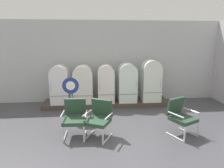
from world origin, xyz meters
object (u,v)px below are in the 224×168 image
Objects in this scene: refrigerator_4 at (151,79)px; refrigerator_1 at (83,83)px; refrigerator_3 at (127,82)px; armchair_right at (180,115)px; sign_stand at (71,99)px; armchair_left at (75,116)px; armchair_center at (99,117)px; refrigerator_2 at (106,82)px; refrigerator_0 at (60,83)px.

refrigerator_1 is at bearing 179.34° from refrigerator_4.
refrigerator_4 reaches higher than refrigerator_3.
sign_stand is (-2.93, 1.19, 0.15)m from armchair_right.
refrigerator_4 is at bearing -0.66° from refrigerator_1.
armchair_left is 1.00× the size of armchair_center.
refrigerator_2 is 1.46× the size of armchair_right.
refrigerator_2 is at bearing 67.99° from armchair_left.
refrigerator_2 is (0.84, -0.02, 0.01)m from refrigerator_1.
refrigerator_2 is 2.47m from armchair_center.
refrigerator_0 is 0.83m from refrigerator_1.
armchair_right and armchair_center have the same top height.
refrigerator_1 is 1.45× the size of armchair_right.
refrigerator_4 is at bearing -0.27° from refrigerator_2.
refrigerator_2 is at bearing 179.77° from refrigerator_3.
refrigerator_1 is 2.35m from armchair_left.
refrigerator_0 is 1.47× the size of armchair_right.
armchair_left is at bearing -138.98° from refrigerator_4.
armchair_center is (0.63, -0.11, 0.00)m from armchair_left.
refrigerator_1 is at bearing 136.67° from armchair_right.
refrigerator_2 is 1.46× the size of armchair_center.
refrigerator_0 is 0.90× the size of refrigerator_4.
refrigerator_4 is (0.90, -0.00, 0.06)m from refrigerator_3.
sign_stand is (-0.83, 1.13, 0.15)m from armchair_center.
armchair_right is at bearing -1.40° from armchair_center.
armchair_center is (-1.11, -2.41, -0.39)m from refrigerator_3.
refrigerator_0 is 1.68m from refrigerator_2.
refrigerator_0 is 4.27m from armchair_right.
refrigerator_4 is (2.55, -0.03, 0.10)m from refrigerator_1.
refrigerator_0 is 1.47× the size of armchair_center.
refrigerator_1 reaches higher than armchair_center.
refrigerator_3 is (2.48, 0.01, 0.02)m from refrigerator_0.
armchair_right is 0.71× the size of sign_stand.
refrigerator_4 is at bearing 0.02° from refrigerator_0.
refrigerator_0 reaches higher than refrigerator_2.
refrigerator_1 is 0.89× the size of refrigerator_4.
refrigerator_1 is 0.84m from refrigerator_2.
sign_stand reaches higher than armchair_center.
refrigerator_1 is 0.96× the size of refrigerator_3.
refrigerator_3 reaches higher than refrigerator_2.
refrigerator_0 is 1.05× the size of sign_stand.
refrigerator_2 is 1.04× the size of sign_stand.
refrigerator_0 reaches higher than refrigerator_1.
sign_stand is at bearing -131.41° from refrigerator_2.
refrigerator_1 is 1.04× the size of sign_stand.
refrigerator_2 is 3.08m from armchair_right.
armchair_center is 0.71× the size of sign_stand.
refrigerator_2 is 1.73m from sign_stand.
refrigerator_0 is 2.44m from armchair_left.
sign_stand is at bearing 157.96° from armchair_right.
refrigerator_0 is 1.47× the size of armchair_left.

